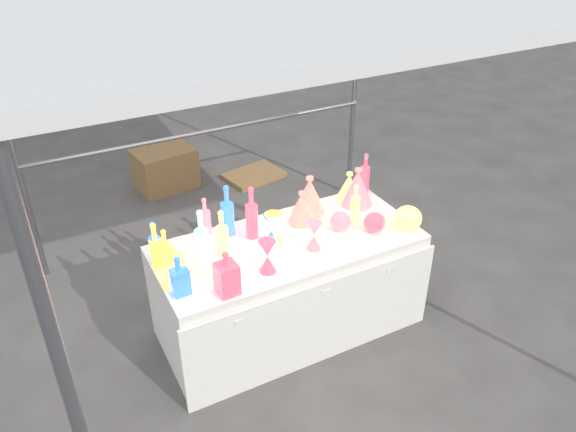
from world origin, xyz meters
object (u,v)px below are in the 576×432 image
hourglass_0 (268,256)px  display_table (289,286)px  decanter_0 (174,266)px  lampshade_0 (302,207)px  bottle_0 (156,245)px  cardboard_box_closed (165,169)px

hourglass_0 → display_table: bearing=40.3°
decanter_0 → lampshade_0: 1.05m
decanter_0 → bottle_0: bearing=109.2°
display_table → cardboard_box_closed: bearing=93.2°
bottle_0 → lampshade_0: bearing=1.7°
bottle_0 → lampshade_0: bottle_0 is taller
cardboard_box_closed → decanter_0: (-0.67, -2.62, 0.67)m
cardboard_box_closed → decanter_0: bearing=-112.5°
bottle_0 → decanter_0: (0.04, -0.24, -0.02)m
cardboard_box_closed → display_table: bearing=-95.0°
decanter_0 → hourglass_0: size_ratio=1.26×
display_table → bottle_0: 1.01m
display_table → decanter_0: (-0.81, -0.09, 0.51)m
bottle_0 → lampshade_0: 1.05m
display_table → hourglass_0: bearing=-139.7°
decanter_0 → cardboard_box_closed: bearing=85.9°
bottle_0 → decanter_0: bearing=-81.1°
bottle_0 → decanter_0: size_ratio=1.11×
cardboard_box_closed → bottle_0: (-0.71, -2.37, 0.69)m
cardboard_box_closed → bottle_0: bottle_0 is taller
bottle_0 → decanter_0: 0.25m
lampshade_0 → cardboard_box_closed: bearing=98.5°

